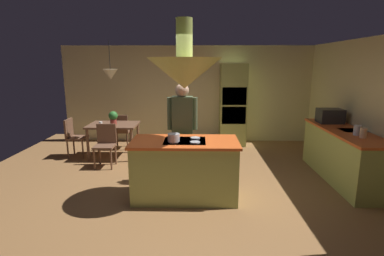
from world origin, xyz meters
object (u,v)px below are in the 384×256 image
at_px(canister_flour, 363,133).
at_px(potted_plant_on_table, 113,117).
at_px(cup_on_table, 101,124).
at_px(canister_sugar, 357,130).
at_px(dining_table, 114,129).
at_px(cooking_pot_on_cooktop, 174,138).
at_px(chair_at_corner, 74,135).
at_px(person_at_island, 182,126).
at_px(chair_by_back_wall, 121,129).
at_px(chair_facing_island, 106,142).
at_px(microwave_on_counter, 330,116).
at_px(kitchen_island, 185,169).
at_px(oven_tower, 233,105).

bearing_deg(canister_flour, potted_plant_on_table, 158.16).
xyz_separation_m(cup_on_table, canister_sugar, (4.76, -1.48, 0.21)).
xyz_separation_m(dining_table, cooking_pot_on_cooktop, (1.54, -2.23, 0.36)).
relative_size(chair_at_corner, cup_on_table, 9.67).
distance_m(canister_flour, cooking_pot_on_cooktop, 3.02).
xyz_separation_m(person_at_island, chair_at_corner, (-2.55, 1.40, -0.51)).
bearing_deg(dining_table, chair_by_back_wall, 90.00).
distance_m(chair_facing_island, cooking_pot_on_cooktop, 2.28).
distance_m(potted_plant_on_table, cup_on_table, 0.31).
xyz_separation_m(chair_at_corner, canister_sugar, (5.46, -1.69, 0.51)).
bearing_deg(cooking_pot_on_cooktop, chair_by_back_wall, 118.32).
xyz_separation_m(person_at_island, canister_sugar, (2.91, -0.29, -0.00)).
bearing_deg(chair_at_corner, person_at_island, -118.80).
relative_size(chair_at_corner, potted_plant_on_table, 2.90).
height_order(chair_at_corner, potted_plant_on_table, potted_plant_on_table).
xyz_separation_m(chair_facing_island, microwave_on_counter, (4.54, 0.01, 0.57)).
height_order(chair_by_back_wall, canister_sugar, canister_sugar).
distance_m(kitchen_island, potted_plant_on_table, 2.68).
distance_m(dining_table, canister_sugar, 4.86).
distance_m(oven_tower, canister_flour, 3.48).
distance_m(oven_tower, chair_facing_island, 3.36).
bearing_deg(canister_flour, dining_table, 157.63).
xyz_separation_m(person_at_island, potted_plant_on_table, (-1.60, 1.34, -0.09)).
bearing_deg(person_at_island, cup_on_table, 147.03).
height_order(kitchen_island, cooking_pot_on_cooktop, cooking_pot_on_cooktop).
height_order(dining_table, chair_at_corner, chair_at_corner).
relative_size(kitchen_island, cup_on_table, 18.43).
bearing_deg(oven_tower, potted_plant_on_table, -156.60).
distance_m(canister_sugar, cooking_pot_on_cooktop, 3.05).
relative_size(dining_table, canister_flour, 6.60).
distance_m(dining_table, microwave_on_counter, 4.60).
distance_m(chair_at_corner, cooking_pot_on_cooktop, 3.36).
relative_size(chair_at_corner, microwave_on_counter, 1.89).
relative_size(cup_on_table, canister_sugar, 0.53).
height_order(person_at_island, potted_plant_on_table, person_at_island).
relative_size(chair_facing_island, canister_flour, 5.33).
bearing_deg(dining_table, person_at_island, -40.68).
distance_m(chair_by_back_wall, chair_at_corner, 1.11).
distance_m(chair_facing_island, microwave_on_counter, 4.58).
height_order(oven_tower, person_at_island, oven_tower).
xyz_separation_m(chair_at_corner, canister_flour, (5.46, -1.87, 0.51)).
bearing_deg(chair_by_back_wall, canister_sugar, 152.97).
relative_size(potted_plant_on_table, cup_on_table, 3.33).
bearing_deg(oven_tower, microwave_on_counter, -45.35).
bearing_deg(microwave_on_counter, canister_sugar, -90.00).
bearing_deg(potted_plant_on_table, canister_flour, -21.84).
xyz_separation_m(oven_tower, chair_by_back_wall, (-2.80, -0.51, -0.54)).
xyz_separation_m(kitchen_island, oven_tower, (1.10, 3.24, 0.58)).
distance_m(person_at_island, cooking_pot_on_cooktop, 0.84).
distance_m(person_at_island, canister_sugar, 2.93).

